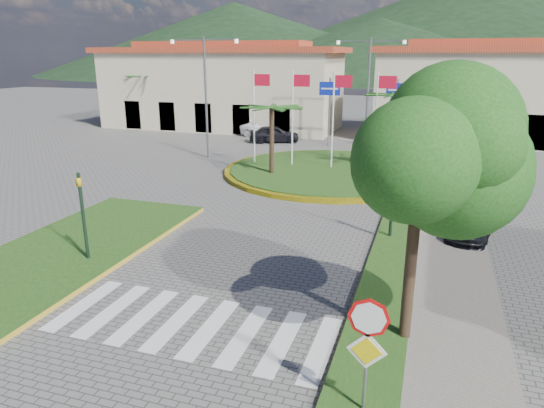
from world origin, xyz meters
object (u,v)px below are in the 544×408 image
(white_van, at_px, (268,128))
(roundabout_island, at_px, (329,171))
(deciduous_tree, at_px, (423,137))
(car_side_right, at_px, (472,224))
(stop_sign, at_px, (367,339))
(car_dark_b, at_px, (487,143))
(car_dark_a, at_px, (274,134))

(white_van, bearing_deg, roundabout_island, -161.87)
(deciduous_tree, height_order, car_side_right, deciduous_tree)
(roundabout_island, distance_m, white_van, 14.91)
(stop_sign, distance_m, deciduous_tree, 4.59)
(white_van, height_order, car_side_right, white_van)
(stop_sign, bearing_deg, deciduous_tree, 78.82)
(stop_sign, xyz_separation_m, deciduous_tree, (0.60, 3.04, 3.38))
(deciduous_tree, distance_m, car_dark_b, 28.86)
(white_van, bearing_deg, stop_sign, -173.26)
(roundabout_island, distance_m, car_dark_a, 11.35)
(deciduous_tree, distance_m, white_van, 32.78)
(deciduous_tree, bearing_deg, car_side_right, 76.43)
(roundabout_island, height_order, white_van, roundabout_island)
(white_van, xyz_separation_m, car_dark_b, (17.83, -1.26, -0.14))
(deciduous_tree, height_order, car_dark_b, deciduous_tree)
(roundabout_island, relative_size, car_dark_b, 3.88)
(car_dark_b, relative_size, car_side_right, 0.88)
(roundabout_island, xyz_separation_m, car_dark_b, (9.65, 11.19, 0.37))
(deciduous_tree, xyz_separation_m, white_van, (-13.68, 29.45, -4.50))
(white_van, xyz_separation_m, car_dark_a, (1.65, -3.18, 0.01))
(roundabout_island, xyz_separation_m, car_dark_a, (-6.53, 9.27, 0.52))
(car_dark_a, height_order, car_dark_b, car_dark_a)
(car_side_right, bearing_deg, car_dark_b, 96.27)
(stop_sign, xyz_separation_m, car_dark_b, (4.76, 31.22, -1.25))
(deciduous_tree, bearing_deg, car_dark_a, 114.59)
(roundabout_island, distance_m, deciduous_tree, 18.55)
(stop_sign, height_order, car_dark_a, stop_sign)
(car_dark_b, bearing_deg, car_side_right, -167.10)
(white_van, bearing_deg, deciduous_tree, -170.27)
(stop_sign, relative_size, white_van, 0.54)
(stop_sign, xyz_separation_m, car_side_right, (2.60, 11.32, -1.25))
(roundabout_island, height_order, stop_sign, roundabout_island)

